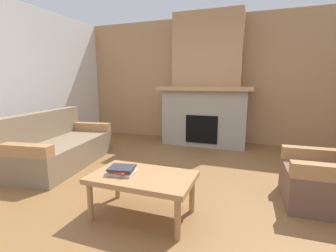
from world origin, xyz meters
TOP-DOWN VIEW (x-y plane):
  - ground at (0.00, 0.00)m, footprint 9.00×9.00m
  - wall_back_wood_panel at (0.00, 3.00)m, footprint 6.00×0.12m
  - fireplace at (0.00, 2.62)m, footprint 1.90×0.82m
  - couch at (-1.93, 0.47)m, footprint 1.10×1.90m
  - armchair at (1.77, 0.42)m, footprint 0.78×0.78m
  - coffee_table at (-0.00, -0.45)m, footprint 1.00×0.60m
  - book_stack_near_edge at (-0.21, -0.49)m, footprint 0.28×0.24m

SIDE VIEW (x-z plane):
  - ground at x=0.00m, z-range 0.00..0.00m
  - couch at x=-1.93m, z-range -0.14..0.71m
  - armchair at x=1.77m, z-range -0.13..0.72m
  - coffee_table at x=0.00m, z-range 0.16..0.59m
  - book_stack_near_edge at x=-0.21m, z-range 0.43..0.50m
  - fireplace at x=0.00m, z-range -0.19..2.51m
  - wall_back_wood_panel at x=0.00m, z-range 0.00..2.70m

